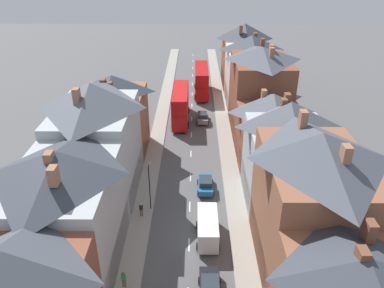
% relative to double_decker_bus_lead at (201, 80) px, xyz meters
% --- Properties ---
extents(pavement_left, '(2.20, 104.00, 0.14)m').
position_rel_double_decker_bus_lead_xyz_m(pavement_left, '(-6.89, -15.99, -2.75)').
color(pavement_left, gray).
rests_on(pavement_left, ground).
extents(pavement_right, '(2.20, 104.00, 0.14)m').
position_rel_double_decker_bus_lead_xyz_m(pavement_right, '(3.31, -15.99, -2.75)').
color(pavement_right, gray).
rests_on(pavement_right, ground).
extents(centre_line_dashes, '(0.14, 97.80, 0.01)m').
position_rel_double_decker_bus_lead_xyz_m(centre_line_dashes, '(-1.79, -17.99, -2.81)').
color(centre_line_dashes, silver).
rests_on(centre_line_dashes, ground).
extents(terrace_row_left, '(8.00, 48.13, 13.38)m').
position_rel_double_decker_bus_lead_xyz_m(terrace_row_left, '(-11.98, -42.69, 3.04)').
color(terrace_row_left, brown).
rests_on(terrace_row_left, ground).
extents(terrace_row_right, '(8.00, 77.26, 13.41)m').
position_rel_double_decker_bus_lead_xyz_m(terrace_row_right, '(8.39, -27.44, 3.12)').
color(terrace_row_right, beige).
rests_on(terrace_row_right, ground).
extents(double_decker_bus_lead, '(2.74, 10.80, 5.30)m').
position_rel_double_decker_bus_lead_xyz_m(double_decker_bus_lead, '(0.00, 0.00, 0.00)').
color(double_decker_bus_lead, '#B70F0F').
rests_on(double_decker_bus_lead, ground).
extents(double_decker_bus_mid_street, '(2.74, 10.80, 5.30)m').
position_rel_double_decker_bus_lead_xyz_m(double_decker_bus_mid_street, '(-3.60, -12.63, 0.00)').
color(double_decker_bus_mid_street, red).
rests_on(double_decker_bus_mid_street, ground).
extents(car_near_silver, '(1.90, 3.99, 1.62)m').
position_rel_double_decker_bus_lead_xyz_m(car_near_silver, '(0.01, -13.16, -2.00)').
color(car_near_silver, gray).
rests_on(car_near_silver, ground).
extents(car_parked_right_a, '(1.90, 3.87, 1.60)m').
position_rel_double_decker_bus_lead_xyz_m(car_parked_right_a, '(0.01, -32.72, -2.01)').
color(car_parked_right_a, '#236093').
rests_on(car_parked_right_a, ground).
extents(delivery_van, '(2.20, 5.20, 2.41)m').
position_rel_double_decker_bus_lead_xyz_m(delivery_van, '(0.01, -40.97, -1.48)').
color(delivery_van, white).
rests_on(delivery_van, ground).
extents(pedestrian_near_right, '(0.36, 0.22, 1.61)m').
position_rel_double_decker_bus_lead_xyz_m(pedestrian_near_right, '(-7.14, -47.12, -1.78)').
color(pedestrian_near_right, brown).
rests_on(pedestrian_near_right, pavement_left).
extents(pedestrian_mid_left, '(0.36, 0.22, 1.61)m').
position_rel_double_decker_bus_lead_xyz_m(pedestrian_mid_left, '(-6.89, -37.78, -1.78)').
color(pedestrian_mid_left, brown).
rests_on(pedestrian_mid_left, pavement_left).
extents(street_lamp, '(0.20, 1.12, 5.50)m').
position_rel_double_decker_bus_lead_xyz_m(street_lamp, '(-6.04, -36.35, 0.43)').
color(street_lamp, black).
rests_on(street_lamp, ground).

